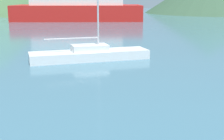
# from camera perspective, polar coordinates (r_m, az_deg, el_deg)

# --- Properties ---
(sailboat_inner) EXTENTS (8.29, 4.59, 8.35)m
(sailboat_inner) POSITION_cam_1_polar(r_m,az_deg,el_deg) (21.44, -4.07, 2.98)
(sailboat_inner) COLOR white
(sailboat_inner) RESTS_ON ground_plane
(ferry_distant) EXTENTS (23.38, 10.25, 7.91)m
(ferry_distant) POSITION_cam_1_polar(r_m,az_deg,el_deg) (57.94, -6.28, 11.76)
(ferry_distant) COLOR red
(ferry_distant) RESTS_ON ground_plane
(hill_central) EXTENTS (34.78, 34.78, 6.91)m
(hill_central) POSITION_cam_1_polar(r_m,az_deg,el_deg) (78.43, -8.12, 12.57)
(hill_central) COLOR #476B42
(hill_central) RESTS_ON ground_plane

